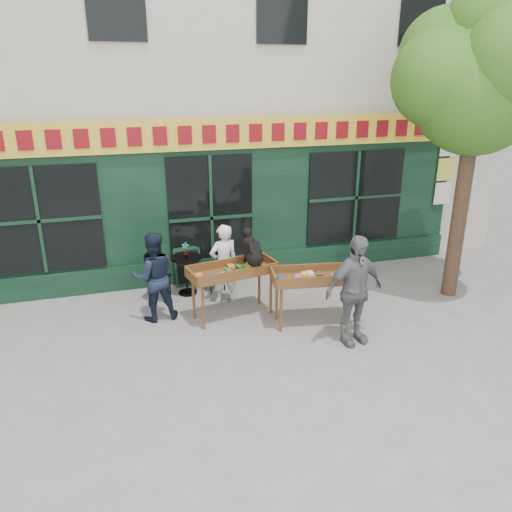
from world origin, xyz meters
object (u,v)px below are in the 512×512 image
object	(u,v)px
book_cart_center	(232,273)
woman	(224,264)
bistro_table	(187,268)
man_left	(154,277)
dog	(252,247)
book_cart_right	(317,279)
man_right	(354,290)

from	to	relation	value
book_cart_center	woman	world-z (taller)	woman
bistro_table	man_left	xyz separation A→B (m)	(-0.70, -0.90, 0.25)
woman	bistro_table	world-z (taller)	woman
book_cart_center	dog	size ratio (longest dim) A/B	2.65
woman	dog	bearing A→B (deg)	105.38
dog	book_cart_center	bearing A→B (deg)	160.68
dog	book_cart_right	bearing A→B (deg)	-44.28
bistro_table	book_cart_right	bearing A→B (deg)	-44.07
bistro_table	man_left	world-z (taller)	man_left
woman	book_cart_right	bearing A→B (deg)	123.44
book_cart_right	man_left	size ratio (longest dim) A/B	0.99
book_cart_center	man_right	xyz separation A→B (m)	(1.61, -1.42, 0.08)
woman	man_right	size ratio (longest dim) A/B	0.84
bistro_table	man_left	bearing A→B (deg)	-127.87
woman	bistro_table	size ratio (longest dim) A/B	1.99
man_right	man_left	bearing A→B (deg)	138.98
book_cart_center	man_left	bearing A→B (deg)	156.39
woman	bistro_table	xyz separation A→B (m)	(-0.62, 0.54, -0.21)
man_left	bistro_table	bearing A→B (deg)	-132.48
dog	bistro_table	world-z (taller)	dog
book_cart_center	dog	distance (m)	0.59
book_cart_right	bistro_table	distance (m)	2.69
woman	bistro_table	distance (m)	0.85
dog	book_cart_right	world-z (taller)	dog
woman	man_left	world-z (taller)	man_left
book_cart_right	man_right	size ratio (longest dim) A/B	0.88
book_cart_right	man_left	bearing A→B (deg)	169.19
book_cart_right	man_left	distance (m)	2.80
bistro_table	woman	bearing A→B (deg)	-41.12
bistro_table	dog	bearing A→B (deg)	-52.00
book_cart_center	man_left	xyz separation A→B (m)	(-1.32, 0.29, -0.03)
book_cart_center	book_cart_right	bearing A→B (deg)	-38.45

